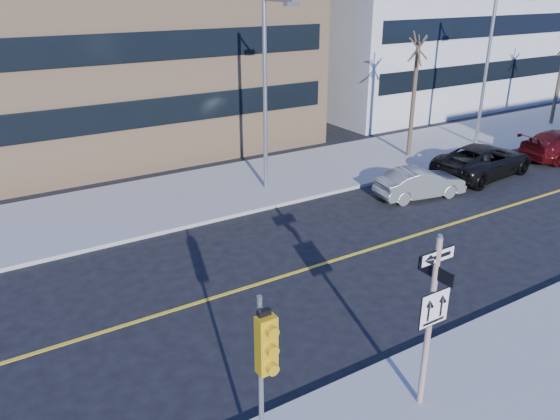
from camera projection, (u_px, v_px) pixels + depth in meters
ground at (348, 347)px, 14.04m from camera, size 120.00×120.00×0.00m
far_sidewalk at (462, 140)px, 32.16m from camera, size 66.00×6.00×0.15m
road_centerline at (513, 205)px, 23.00m from camera, size 40.00×0.14×0.01m
sign_pole at (431, 314)px, 11.13m from camera, size 0.92×0.92×4.06m
traffic_signal at (265, 360)px, 8.84m from camera, size 0.32×0.45×4.00m
parked_car_b at (420, 183)px, 23.60m from camera, size 2.06×4.14×1.30m
parked_car_c at (484, 160)px, 26.23m from camera, size 3.11×5.78×1.54m
streetlight_a at (268, 85)px, 22.58m from camera, size 0.55×2.25×8.00m
streetlight_b at (491, 61)px, 29.38m from camera, size 0.55×2.25×8.00m
street_tree_west at (418, 51)px, 27.08m from camera, size 1.80×1.80×6.35m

